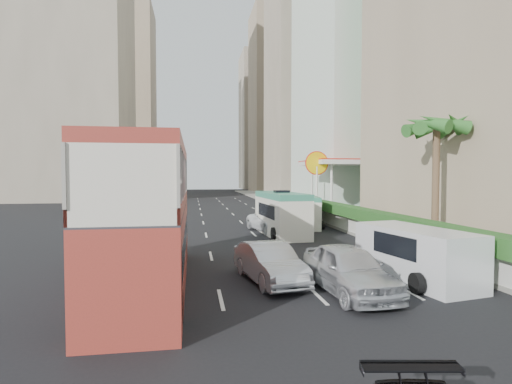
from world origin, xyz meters
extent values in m
plane|color=black|center=(0.00, 0.00, 0.00)|extent=(200.00, 200.00, 0.00)
cube|color=#A4362A|center=(-6.00, 0.00, 2.53)|extent=(2.50, 11.00, 5.06)
imported|color=silver|center=(-1.66, -0.16, 0.00)|extent=(2.29, 4.61, 1.45)
imported|color=silver|center=(0.73, -1.96, 0.00)|extent=(2.27, 4.93, 1.64)
imported|color=silver|center=(1.11, 12.90, 0.00)|extent=(3.36, 5.55, 1.44)
cube|color=silver|center=(1.39, 11.27, 1.42)|extent=(2.55, 6.54, 2.84)
cube|color=silver|center=(4.08, 15.09, 1.20)|extent=(2.68, 5.63, 2.40)
cube|color=silver|center=(3.85, -0.83, 1.00)|extent=(2.85, 5.27, 2.00)
cube|color=silver|center=(4.42, 19.89, 1.03)|extent=(3.02, 5.45, 2.06)
cube|color=#99968C|center=(9.00, 25.00, 0.09)|extent=(6.00, 120.00, 0.18)
cube|color=silver|center=(6.20, 14.00, 0.68)|extent=(0.30, 44.00, 1.00)
cube|color=#2D6626|center=(6.20, 14.00, 1.53)|extent=(1.10, 44.00, 0.70)
cylinder|color=brown|center=(7.80, 4.00, 3.38)|extent=(0.36, 0.36, 6.40)
cube|color=silver|center=(10.00, 23.00, 2.75)|extent=(6.50, 8.00, 5.50)
cube|color=tan|center=(18.00, 58.00, 25.00)|extent=(16.00, 16.00, 50.00)
cube|color=tan|center=(17.00, 82.00, 22.00)|extent=(14.00, 14.00, 44.00)
cube|color=tan|center=(17.00, 104.00, 20.00)|extent=(14.00, 14.00, 40.00)
cube|color=tan|center=(-24.00, 55.00, 26.00)|extent=(18.00, 18.00, 52.00)
cube|color=tan|center=(-22.00, 90.00, 23.00)|extent=(16.00, 16.00, 46.00)
camera|label=1|loc=(-4.48, -14.66, 3.99)|focal=28.00mm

